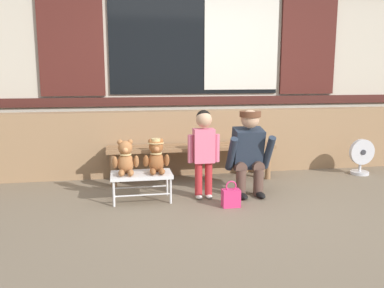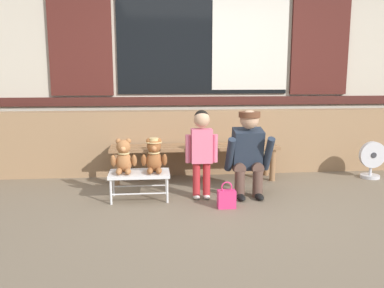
{
  "view_description": "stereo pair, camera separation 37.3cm",
  "coord_description": "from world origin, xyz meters",
  "views": [
    {
      "loc": [
        -1.1,
        -3.83,
        1.34
      ],
      "look_at": [
        -0.29,
        0.57,
        0.55
      ],
      "focal_mm": 37.62,
      "sensor_mm": 36.0,
      "label": 1
    },
    {
      "loc": [
        -0.73,
        -3.88,
        1.34
      ],
      "look_at": [
        -0.29,
        0.57,
        0.55
      ],
      "focal_mm": 37.62,
      "sensor_mm": 36.0,
      "label": 2
    }
  ],
  "objects": [
    {
      "name": "ground_plane",
      "position": [
        0.0,
        0.0,
        0.0
      ],
      "size": [
        60.0,
        60.0,
        0.0
      ],
      "primitive_type": "plane",
      "color": "#756651"
    },
    {
      "name": "teddy_bear_plain",
      "position": [
        -1.04,
        0.32,
        0.46
      ],
      "size": [
        0.28,
        0.26,
        0.36
      ],
      "color": "#A86B3D",
      "rests_on": "small_display_bench"
    },
    {
      "name": "handbag_on_ground",
      "position": [
        -0.0,
        -0.05,
        0.1
      ],
      "size": [
        0.18,
        0.11,
        0.27
      ],
      "color": "#E53370",
      "rests_on": "ground"
    },
    {
      "name": "child_standing",
      "position": [
        -0.21,
        0.28,
        0.59
      ],
      "size": [
        0.35,
        0.18,
        0.96
      ],
      "color": "#B7282D",
      "rests_on": "ground"
    },
    {
      "name": "teddy_bear_with_hat",
      "position": [
        -0.72,
        0.32,
        0.47
      ],
      "size": [
        0.28,
        0.27,
        0.36
      ],
      "color": "#93562D",
      "rests_on": "small_display_bench"
    },
    {
      "name": "wooden_bench_long",
      "position": [
        -0.21,
        1.06,
        0.37
      ],
      "size": [
        2.1,
        0.4,
        0.44
      ],
      "color": "#8E6642",
      "rests_on": "ground"
    },
    {
      "name": "floor_fan",
      "position": [
        2.07,
        0.92,
        0.24
      ],
      "size": [
        0.34,
        0.24,
        0.48
      ],
      "color": "silver",
      "rests_on": "ground"
    },
    {
      "name": "adult_crouching",
      "position": [
        0.31,
        0.35,
        0.48
      ],
      "size": [
        0.5,
        0.49,
        0.95
      ],
      "color": "brown",
      "rests_on": "ground"
    },
    {
      "name": "small_display_bench",
      "position": [
        -0.88,
        0.32,
        0.27
      ],
      "size": [
        0.64,
        0.36,
        0.3
      ],
      "color": "silver",
      "rests_on": "ground"
    },
    {
      "name": "shop_facade",
      "position": [
        0.0,
        1.94,
        1.86
      ],
      "size": [
        7.8,
        0.26,
        3.72
      ],
      "color": "beige",
      "rests_on": "ground"
    },
    {
      "name": "brick_low_wall",
      "position": [
        0.0,
        1.43,
        0.42
      ],
      "size": [
        7.64,
        0.25,
        0.85
      ],
      "primitive_type": "cube",
      "color": "#997551",
      "rests_on": "ground"
    }
  ]
}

